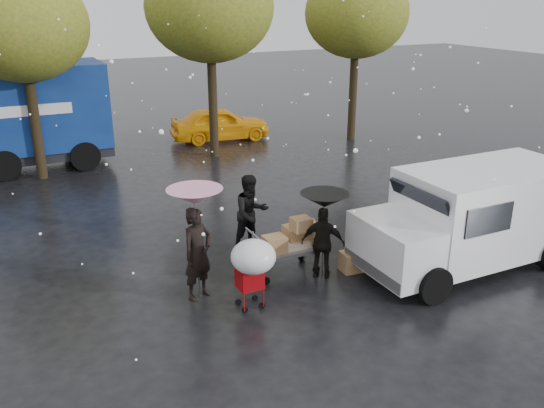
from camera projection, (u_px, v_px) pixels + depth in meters
name	position (u px, v px, depth m)	size (l,w,h in m)	color
ground	(274.00, 287.00, 11.87)	(90.00, 90.00, 0.00)	black
person_pink	(198.00, 254.00, 11.17)	(0.69, 0.45, 1.89)	black
person_middle	(251.00, 213.00, 13.26)	(0.90, 0.70, 1.84)	black
person_black	(323.00, 243.00, 12.04)	(0.92, 0.38, 1.56)	black
umbrella_pink	(195.00, 197.00, 10.76)	(1.07, 1.07, 2.28)	#4C4C4C
umbrella_black	(324.00, 200.00, 11.71)	(1.01, 1.01, 1.88)	#4C4C4C
vendor_cart	(289.00, 241.00, 12.27)	(1.52, 0.80, 1.27)	slate
shopping_cart	(253.00, 260.00, 10.62)	(0.84, 0.84, 1.46)	#A3090E
white_van	(472.00, 216.00, 12.44)	(4.91, 2.18, 2.20)	white
box_ground_near	(352.00, 261.00, 12.50)	(0.49, 0.39, 0.44)	brown
box_ground_far	(306.00, 228.00, 14.32)	(0.49, 0.38, 0.38)	brown
yellow_taxi	(220.00, 124.00, 23.43)	(1.60, 3.98, 1.36)	#FFAD0D
tree_row	(122.00, 15.00, 18.35)	(21.60, 4.40, 7.12)	black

